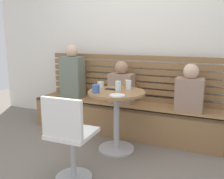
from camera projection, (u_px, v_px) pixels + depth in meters
ground at (80, 172)px, 2.52m from camera, size 8.00×8.00×0.00m
back_wall at (134, 31)px, 3.69m from camera, size 5.20×0.10×2.90m
booth_bench at (123, 118)px, 3.55m from camera, size 2.70×0.52×0.44m
booth_backrest at (129, 77)px, 3.65m from camera, size 2.65×0.04×0.67m
cafe_table at (116, 109)px, 2.93m from camera, size 0.68×0.68×0.74m
white_chair at (69, 136)px, 2.26m from camera, size 0.41×0.41×0.85m
person_adult at (72, 74)px, 3.80m from camera, size 0.34×0.22×0.82m
person_child_left at (121, 85)px, 3.48m from camera, size 0.34×0.22×0.60m
person_child_middle at (190, 91)px, 3.08m from camera, size 0.34×0.22×0.61m
cup_glass_short at (101, 85)px, 3.06m from camera, size 0.08×0.08×0.08m
cup_tumbler_orange at (127, 84)px, 3.08m from camera, size 0.07×0.07×0.10m
cup_water_clear at (129, 85)px, 2.97m from camera, size 0.07×0.07×0.11m
cup_glass_tall at (118, 86)px, 2.87m from camera, size 0.07×0.07×0.12m
cup_mug_blue at (96, 89)px, 2.79m from camera, size 0.08×0.08×0.09m
plate_small at (117, 95)px, 2.65m from camera, size 0.17×0.17×0.01m
phone_on_table at (111, 89)px, 2.98m from camera, size 0.14×0.07×0.01m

